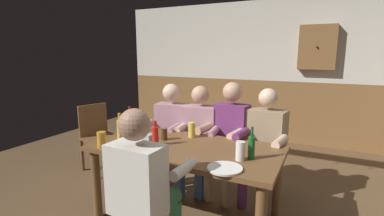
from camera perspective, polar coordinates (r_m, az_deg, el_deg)
back_wall_upper at (r=5.22m, az=14.01°, el=13.04°), size 5.34×0.12×1.37m
back_wall_wainscot at (r=5.32m, az=13.40°, el=-0.25°), size 5.34×0.12×1.08m
dining_table at (r=2.61m, az=-1.22°, el=-9.87°), size 1.70×0.87×0.73m
person_0 at (r=3.41m, az=-4.60°, el=-4.19°), size 0.54×0.57×1.20m
person_1 at (r=3.24m, az=1.25°, el=-5.03°), size 0.56×0.57×1.19m
person_2 at (r=3.10m, az=7.41°, el=-5.37°), size 0.53×0.53×1.25m
person_3 at (r=3.02m, az=14.37°, el=-6.43°), size 0.56×0.58×1.20m
person_4 at (r=2.07m, az=-9.88°, el=-14.46°), size 0.54×0.52×1.21m
chair_empty_near_right at (r=3.99m, az=-18.50°, el=-5.24°), size 0.56×0.56×0.88m
condiment_caddy at (r=2.82m, az=-9.37°, el=-5.71°), size 0.14×0.10×0.05m
plate_0 at (r=2.10m, az=6.68°, el=-12.06°), size 0.26×0.26×0.01m
bottle_0 at (r=3.06m, az=-12.51°, el=-2.81°), size 0.06×0.06×0.28m
bottle_1 at (r=2.59m, az=-7.44°, el=-5.52°), size 0.06×0.06×0.23m
bottle_2 at (r=3.00m, az=-14.41°, el=-3.65°), size 0.06×0.06×0.23m
bottle_3 at (r=2.30m, az=11.97°, el=-7.75°), size 0.05×0.05×0.27m
pint_glass_0 at (r=2.82m, az=-0.05°, el=-4.45°), size 0.07×0.07×0.15m
pint_glass_1 at (r=2.26m, az=9.77°, el=-8.58°), size 0.07×0.07×0.15m
pint_glass_2 at (r=2.66m, az=-17.87°, el=-6.11°), size 0.08×0.08×0.14m
pint_glass_3 at (r=2.79m, az=-14.32°, el=-5.14°), size 0.06×0.06×0.13m
pint_glass_4 at (r=2.76m, az=-5.68°, el=-5.30°), size 0.06×0.06×0.11m
wall_dart_cabinet at (r=4.97m, az=24.08°, el=11.19°), size 0.56×0.15×0.70m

